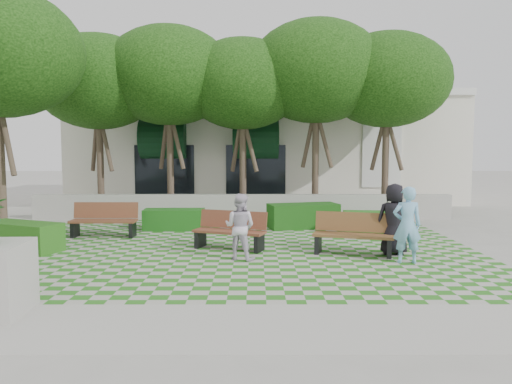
{
  "coord_description": "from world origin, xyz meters",
  "views": [
    {
      "loc": [
        0.49,
        -11.64,
        2.55
      ],
      "look_at": [
        0.5,
        1.5,
        1.4
      ],
      "focal_mm": 35.0,
      "sensor_mm": 36.0,
      "label": 1
    }
  ],
  "objects_px": {
    "bench_east": "(354,235)",
    "person_white": "(240,227)",
    "bench_west": "(104,220)",
    "hedge_midright": "(303,216)",
    "person_blue": "(407,225)",
    "hedge_midleft": "(174,220)",
    "hedge_east": "(376,223)",
    "bench_mid": "(230,231)",
    "hedge_west": "(22,237)",
    "person_dark": "(394,219)"
  },
  "relations": [
    {
      "from": "bench_mid",
      "to": "person_white",
      "type": "relative_size",
      "value": 1.26
    },
    {
      "from": "bench_west",
      "to": "person_white",
      "type": "height_order",
      "value": "person_white"
    },
    {
      "from": "bench_mid",
      "to": "bench_west",
      "type": "bearing_deg",
      "value": 175.3
    },
    {
      "from": "bench_mid",
      "to": "hedge_midright",
      "type": "distance_m",
      "value": 4.03
    },
    {
      "from": "bench_mid",
      "to": "person_dark",
      "type": "height_order",
      "value": "person_dark"
    },
    {
      "from": "person_dark",
      "to": "person_white",
      "type": "distance_m",
      "value": 3.72
    },
    {
      "from": "bench_east",
      "to": "person_dark",
      "type": "xyz_separation_m",
      "value": [
        0.96,
        -0.02,
        0.38
      ]
    },
    {
      "from": "bench_west",
      "to": "hedge_east",
      "type": "xyz_separation_m",
      "value": [
        7.99,
        0.51,
        -0.14
      ]
    },
    {
      "from": "bench_east",
      "to": "person_dark",
      "type": "height_order",
      "value": "person_dark"
    },
    {
      "from": "hedge_midright",
      "to": "bench_east",
      "type": "bearing_deg",
      "value": -78.42
    },
    {
      "from": "bench_west",
      "to": "person_dark",
      "type": "distance_m",
      "value": 8.09
    },
    {
      "from": "hedge_midleft",
      "to": "bench_west",
      "type": "bearing_deg",
      "value": -146.6
    },
    {
      "from": "bench_mid",
      "to": "bench_west",
      "type": "distance_m",
      "value": 4.14
    },
    {
      "from": "bench_west",
      "to": "hedge_midleft",
      "type": "bearing_deg",
      "value": 33.3
    },
    {
      "from": "hedge_midleft",
      "to": "person_dark",
      "type": "height_order",
      "value": "person_dark"
    },
    {
      "from": "hedge_midleft",
      "to": "bench_mid",
      "type": "bearing_deg",
      "value": -57.38
    },
    {
      "from": "bench_mid",
      "to": "hedge_midleft",
      "type": "relative_size",
      "value": 1.03
    },
    {
      "from": "bench_mid",
      "to": "hedge_midleft",
      "type": "xyz_separation_m",
      "value": [
        -1.91,
        2.99,
        -0.14
      ]
    },
    {
      "from": "person_white",
      "to": "person_blue",
      "type": "bearing_deg",
      "value": -164.23
    },
    {
      "from": "hedge_east",
      "to": "person_blue",
      "type": "distance_m",
      "value": 3.91
    },
    {
      "from": "bench_west",
      "to": "hedge_midright",
      "type": "distance_m",
      "value": 6.13
    },
    {
      "from": "person_dark",
      "to": "hedge_west",
      "type": "bearing_deg",
      "value": 1.11
    },
    {
      "from": "hedge_east",
      "to": "person_dark",
      "type": "distance_m",
      "value": 3.03
    },
    {
      "from": "bench_west",
      "to": "person_blue",
      "type": "xyz_separation_m",
      "value": [
        7.74,
        -3.36,
        0.38
      ]
    },
    {
      "from": "hedge_west",
      "to": "bench_mid",
      "type": "bearing_deg",
      "value": 2.25
    },
    {
      "from": "bench_east",
      "to": "person_white",
      "type": "height_order",
      "value": "person_white"
    },
    {
      "from": "hedge_west",
      "to": "person_blue",
      "type": "relative_size",
      "value": 1.19
    },
    {
      "from": "bench_west",
      "to": "hedge_east",
      "type": "bearing_deg",
      "value": 3.57
    },
    {
      "from": "bench_east",
      "to": "bench_mid",
      "type": "bearing_deg",
      "value": -175.91
    },
    {
      "from": "hedge_midleft",
      "to": "person_dark",
      "type": "xyz_separation_m",
      "value": [
        5.88,
        -3.66,
        0.53
      ]
    },
    {
      "from": "bench_west",
      "to": "hedge_east",
      "type": "height_order",
      "value": "bench_west"
    },
    {
      "from": "person_dark",
      "to": "person_blue",
      "type": "bearing_deg",
      "value": 96.4
    },
    {
      "from": "bench_east",
      "to": "person_white",
      "type": "xyz_separation_m",
      "value": [
        -2.72,
        -0.56,
        0.28
      ]
    },
    {
      "from": "bench_east",
      "to": "hedge_midleft",
      "type": "xyz_separation_m",
      "value": [
        -4.92,
        3.63,
        -0.15
      ]
    },
    {
      "from": "bench_mid",
      "to": "hedge_west",
      "type": "distance_m",
      "value": 5.19
    },
    {
      "from": "hedge_midright",
      "to": "hedge_west",
      "type": "relative_size",
      "value": 1.09
    },
    {
      "from": "hedge_midleft",
      "to": "hedge_west",
      "type": "distance_m",
      "value": 4.57
    },
    {
      "from": "bench_west",
      "to": "person_white",
      "type": "bearing_deg",
      "value": -36.78
    },
    {
      "from": "hedge_west",
      "to": "person_dark",
      "type": "relative_size",
      "value": 1.18
    },
    {
      "from": "hedge_east",
      "to": "hedge_midleft",
      "type": "distance_m",
      "value": 6.2
    },
    {
      "from": "bench_east",
      "to": "hedge_midleft",
      "type": "bearing_deg",
      "value": 159.7
    },
    {
      "from": "hedge_west",
      "to": "person_blue",
      "type": "distance_m",
      "value": 9.3
    },
    {
      "from": "person_blue",
      "to": "person_dark",
      "type": "height_order",
      "value": "person_dark"
    },
    {
      "from": "bench_west",
      "to": "hedge_midright",
      "type": "xyz_separation_m",
      "value": [
        5.91,
        1.6,
        -0.08
      ]
    },
    {
      "from": "bench_mid",
      "to": "hedge_west",
      "type": "xyz_separation_m",
      "value": [
        -5.19,
        -0.2,
        -0.11
      ]
    },
    {
      "from": "person_blue",
      "to": "bench_east",
      "type": "bearing_deg",
      "value": -38.26
    },
    {
      "from": "bench_west",
      "to": "hedge_east",
      "type": "relative_size",
      "value": 0.99
    },
    {
      "from": "hedge_west",
      "to": "person_white",
      "type": "relative_size",
      "value": 1.34
    },
    {
      "from": "hedge_midleft",
      "to": "bench_east",
      "type": "bearing_deg",
      "value": -36.44
    },
    {
      "from": "hedge_east",
      "to": "hedge_west",
      "type": "xyz_separation_m",
      "value": [
        -9.44,
        -2.51,
        0.03
      ]
    }
  ]
}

